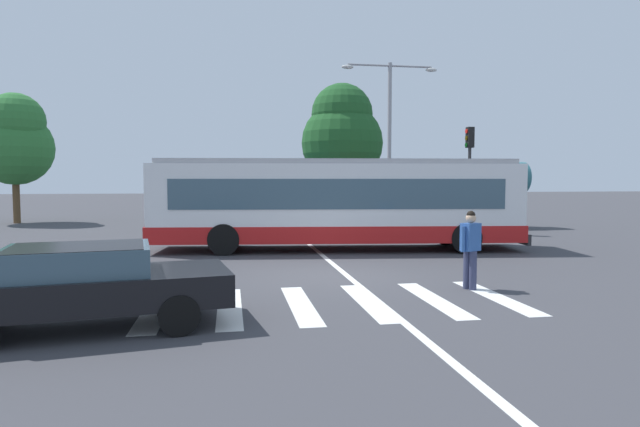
# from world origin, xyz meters

# --- Properties ---
(ground_plane) EXTENTS (160.00, 160.00, 0.00)m
(ground_plane) POSITION_xyz_m (0.00, 0.00, 0.00)
(ground_plane) COLOR #3D3D42
(city_transit_bus) EXTENTS (12.58, 3.99, 3.06)m
(city_transit_bus) POSITION_xyz_m (1.17, 4.69, 1.59)
(city_transit_bus) COLOR black
(city_transit_bus) RESTS_ON ground_plane
(pedestrian_crossing_street) EXTENTS (0.53, 0.41, 1.72)m
(pedestrian_crossing_street) POSITION_xyz_m (2.76, -2.22, 0.97)
(pedestrian_crossing_street) COLOR #333856
(pedestrian_crossing_street) RESTS_ON ground_plane
(foreground_sedan) EXTENTS (4.74, 2.54, 1.35)m
(foreground_sedan) POSITION_xyz_m (-4.71, -4.12, 0.77)
(foreground_sedan) COLOR black
(foreground_sedan) RESTS_ON ground_plane
(parked_car_silver) EXTENTS (2.12, 4.61, 1.35)m
(parked_car_silver) POSITION_xyz_m (-3.62, 16.08, 0.77)
(parked_car_silver) COLOR black
(parked_car_silver) RESTS_ON ground_plane
(parked_car_teal) EXTENTS (2.11, 4.61, 1.35)m
(parked_car_teal) POSITION_xyz_m (-0.79, 16.74, 0.77)
(parked_car_teal) COLOR black
(parked_car_teal) RESTS_ON ground_plane
(parked_car_blue) EXTENTS (2.21, 4.64, 1.35)m
(parked_car_blue) POSITION_xyz_m (1.66, 16.42, 0.77)
(parked_car_blue) COLOR black
(parked_car_blue) RESTS_ON ground_plane
(parked_car_red) EXTENTS (2.04, 4.59, 1.35)m
(parked_car_red) POSITION_xyz_m (4.37, 16.61, 0.77)
(parked_car_red) COLOR black
(parked_car_red) RESTS_ON ground_plane
(traffic_light_far_corner) EXTENTS (0.33, 0.32, 4.68)m
(traffic_light_far_corner) POSITION_xyz_m (8.01, 9.05, 3.14)
(traffic_light_far_corner) COLOR #28282B
(traffic_light_far_corner) RESTS_ON ground_plane
(bus_stop_shelter) EXTENTS (4.25, 1.54, 3.25)m
(bus_stop_shelter) POSITION_xyz_m (9.95, 11.54, 2.42)
(bus_stop_shelter) COLOR #28282B
(bus_stop_shelter) RESTS_ON ground_plane
(twin_arm_street_lamp) EXTENTS (4.90, 0.32, 8.16)m
(twin_arm_street_lamp) POSITION_xyz_m (5.49, 12.77, 5.11)
(twin_arm_street_lamp) COLOR #939399
(twin_arm_street_lamp) RESTS_ON ground_plane
(background_tree_left) EXTENTS (4.01, 4.01, 7.00)m
(background_tree_left) POSITION_xyz_m (-13.81, 18.19, 4.50)
(background_tree_left) COLOR brown
(background_tree_left) RESTS_ON ground_plane
(background_tree_right) EXTENTS (4.94, 4.94, 8.17)m
(background_tree_right) POSITION_xyz_m (4.34, 18.75, 5.09)
(background_tree_right) COLOR brown
(background_tree_right) RESTS_ON ground_plane
(crosswalk_painted_stripes) EXTENTS (7.15, 3.24, 0.01)m
(crosswalk_painted_stripes) POSITION_xyz_m (-0.40, -3.02, 0.00)
(crosswalk_painted_stripes) COLOR silver
(crosswalk_painted_stripes) RESTS_ON ground_plane
(lane_center_line) EXTENTS (0.16, 24.00, 0.01)m
(lane_center_line) POSITION_xyz_m (0.47, 2.00, 0.00)
(lane_center_line) COLOR silver
(lane_center_line) RESTS_ON ground_plane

